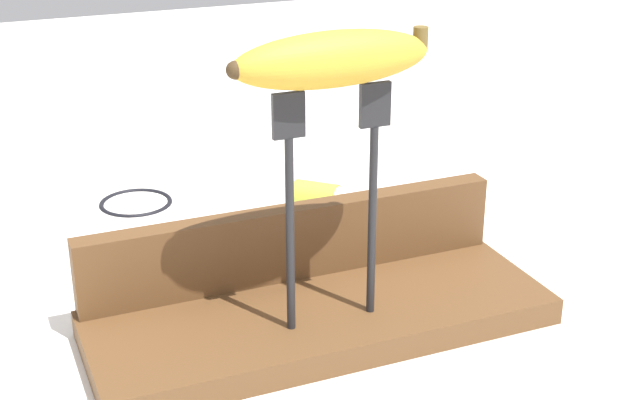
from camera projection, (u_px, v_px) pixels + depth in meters
name	position (u px, v px, depth m)	size (l,w,h in m)	color
ground_plane	(320.00, 329.00, 0.81)	(3.00, 3.00, 0.00)	silver
wooden_board	(320.00, 318.00, 0.80)	(0.41, 0.15, 0.02)	brown
board_backstop	(293.00, 242.00, 0.84)	(0.40, 0.02, 0.07)	brown
fork_stand_center	(332.00, 187.00, 0.73)	(0.10, 0.01, 0.20)	black
banana_raised_center	(333.00, 59.00, 0.69)	(0.17, 0.05, 0.04)	gold
banana_chunk_near	(317.00, 197.00, 1.04)	(0.06, 0.06, 0.04)	#B2C138
wire_coil	(136.00, 201.00, 1.07)	(0.09, 0.09, 0.01)	black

